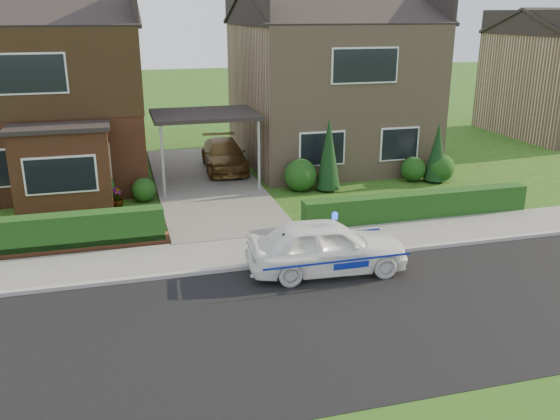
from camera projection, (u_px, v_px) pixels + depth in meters
name	position (u px, v px, depth m)	size (l,w,h in m)	color
ground	(287.00, 326.00, 12.40)	(120.00, 120.00, 0.00)	#214D14
road	(287.00, 326.00, 12.40)	(60.00, 6.00, 0.02)	black
kerb	(254.00, 267.00, 15.17)	(60.00, 0.16, 0.12)	#9E9993
sidewalk	(246.00, 252.00, 16.13)	(60.00, 2.00, 0.10)	slate
driveway	(207.00, 184.00, 22.44)	(3.80, 12.00, 0.12)	#666059
house_left	(40.00, 80.00, 22.45)	(7.50, 9.53, 7.25)	brown
house_right	(327.00, 75.00, 25.49)	(7.50, 8.06, 7.25)	#907458
carport_link	(205.00, 116.00, 21.57)	(3.80, 3.00, 2.77)	black
dwarf_wall	(23.00, 253.00, 15.74)	(7.70, 0.25, 0.36)	brown
hedge_left	(24.00, 257.00, 15.93)	(7.50, 0.55, 0.90)	#173410
hedge_right	(416.00, 220.00, 18.75)	(7.50, 0.55, 0.80)	#173410
shrub_left_mid	(95.00, 189.00, 19.69)	(1.32, 1.32, 1.32)	#173410
shrub_left_near	(144.00, 190.00, 20.45)	(0.84, 0.84, 0.84)	#173410
shrub_right_near	(300.00, 175.00, 21.61)	(1.20, 1.20, 1.20)	#173410
shrub_right_mid	(413.00, 169.00, 22.89)	(0.96, 0.96, 0.96)	#173410
shrub_right_far	(440.00, 168.00, 22.85)	(1.08, 1.08, 1.08)	#173410
conifer_a	(329.00, 156.00, 21.45)	(0.90, 0.90, 2.60)	black
conifer_b	(437.00, 154.00, 22.62)	(0.90, 0.90, 2.20)	black
police_car	(327.00, 246.00, 14.81)	(3.69, 4.11, 1.53)	white
driveway_car	(224.00, 155.00, 24.17)	(1.64, 4.03, 1.17)	brown
potted_plant_b	(143.00, 226.00, 17.12)	(0.33, 0.41, 0.74)	gray
potted_plant_c	(117.00, 198.00, 19.69)	(0.41, 0.41, 0.73)	gray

